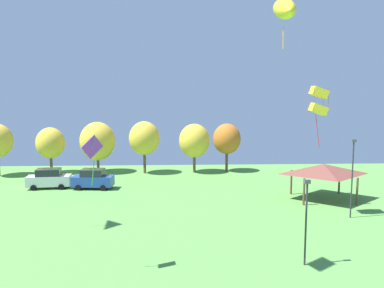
{
  "coord_description": "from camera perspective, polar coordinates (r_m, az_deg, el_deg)",
  "views": [
    {
      "loc": [
        -2.38,
        0.27,
        10.54
      ],
      "look_at": [
        -1.75,
        15.04,
        8.71
      ],
      "focal_mm": 38.0,
      "sensor_mm": 36.0,
      "label": 1
    }
  ],
  "objects": [
    {
      "name": "treeline_tree_1",
      "position": [
        57.05,
        -19.26,
        0.12
      ],
      "size": [
        3.76,
        3.76,
        6.13
      ],
      "color": "brown",
      "rests_on": "ground"
    },
    {
      "name": "kite_flying_1",
      "position": [
        24.0,
        -13.81,
        -0.76
      ],
      "size": [
        1.05,
        1.1,
        3.0
      ],
      "color": "purple"
    },
    {
      "name": "treeline_tree_3",
      "position": [
        54.12,
        -6.71,
        0.81
      ],
      "size": [
        4.05,
        4.05,
        6.95
      ],
      "color": "brown",
      "rests_on": "ground"
    },
    {
      "name": "treeline_tree_2",
      "position": [
        55.77,
        -13.12,
        0.39
      ],
      "size": [
        4.68,
        4.68,
        6.83
      ],
      "color": "brown",
      "rests_on": "ground"
    },
    {
      "name": "kite_flying_7",
      "position": [
        21.62,
        12.8,
        18.03
      ],
      "size": [
        1.6,
        4.69,
        2.98
      ],
      "color": "yellow"
    },
    {
      "name": "treeline_tree_4",
      "position": [
        54.34,
        0.33,
        0.47
      ],
      "size": [
        4.1,
        4.1,
        6.58
      ],
      "color": "brown",
      "rests_on": "ground"
    },
    {
      "name": "parked_car_leftmost",
      "position": [
        48.38,
        -19.45,
        -4.6
      ],
      "size": [
        4.87,
        2.44,
        2.23
      ],
      "rotation": [
        0.0,
        0.0,
        0.1
      ],
      "color": "silver",
      "rests_on": "ground"
    },
    {
      "name": "light_post_1",
      "position": [
        37.01,
        21.57,
        -3.97
      ],
      "size": [
        0.36,
        0.2,
        6.76
      ],
      "color": "#2D2D33",
      "rests_on": "ground"
    },
    {
      "name": "kite_flying_6",
      "position": [
        35.84,
        17.35,
        5.79
      ],
      "size": [
        1.49,
        1.33,
        5.21
      ],
      "color": "yellow"
    },
    {
      "name": "treeline_tree_5",
      "position": [
        55.31,
        4.92,
        0.72
      ],
      "size": [
        3.76,
        3.76,
        6.55
      ],
      "color": "brown",
      "rests_on": "ground"
    },
    {
      "name": "park_pavilion",
      "position": [
        42.7,
        17.94,
        -3.36
      ],
      "size": [
        6.66,
        5.5,
        3.6
      ],
      "color": "brown",
      "rests_on": "ground"
    },
    {
      "name": "light_post_0",
      "position": [
        26.15,
        15.73,
        -9.79
      ],
      "size": [
        0.36,
        0.2,
        5.39
      ],
      "color": "#2D2D33",
      "rests_on": "ground"
    },
    {
      "name": "parked_car_second_from_left",
      "position": [
        46.76,
        -13.74,
        -4.79
      ],
      "size": [
        4.61,
        2.42,
        2.23
      ],
      "rotation": [
        0.0,
        0.0,
        -0.09
      ],
      "color": "#234299",
      "rests_on": "ground"
    }
  ]
}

